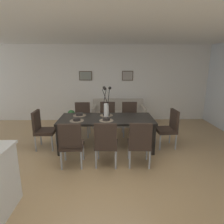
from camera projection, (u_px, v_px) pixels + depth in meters
The scene contains 25 objects.
ground_plane at pixel (103, 164), 3.90m from camera, with size 9.00×9.00×0.00m, color tan.
back_wall_panel at pixel (105, 84), 6.73m from camera, with size 9.00×0.10×2.60m, color white.
ceiling_panel at pixel (101, 28), 3.64m from camera, with size 9.00×7.20×0.08m, color white.
dining_table at pixel (106, 121), 4.55m from camera, with size 2.20×0.98×0.74m.
dining_chair_near_left at pixel (71, 142), 3.69m from camera, with size 0.45×0.45×0.92m.
dining_chair_near_right at pixel (82, 117), 5.41m from camera, with size 0.46×0.46×0.92m.
dining_chair_far_left at pixel (106, 142), 3.72m from camera, with size 0.47×0.47×0.92m.
dining_chair_far_right at pixel (107, 117), 5.48m from camera, with size 0.46×0.46×0.92m.
dining_chair_mid_left at pixel (140, 142), 3.73m from camera, with size 0.46×0.46×0.92m.
dining_chair_mid_right at pixel (130, 117), 5.47m from camera, with size 0.44×0.44×0.92m.
dining_chair_head_west at pixel (42, 128), 4.54m from camera, with size 0.45×0.45×0.92m.
dining_chair_head_east at pixel (169, 127), 4.63m from camera, with size 0.47×0.47×0.92m.
centerpiece_vase at pixel (106, 106), 4.46m from camera, with size 0.21×0.23×0.73m.
placemat_near_left at pixel (77, 121), 4.30m from camera, with size 0.32×0.32×0.01m, color #7F705B.
bowl_near_left at pixel (77, 119), 4.29m from camera, with size 0.17×0.17×0.07m.
placemat_near_right at pixel (80, 115), 4.73m from camera, with size 0.32×0.32×0.01m, color #7F705B.
bowl_near_right at pixel (79, 114), 4.72m from camera, with size 0.17×0.17×0.07m.
placemat_far_left at pixel (106, 120), 4.32m from camera, with size 0.32×0.32×0.01m, color #7F705B.
bowl_far_left at pixel (106, 119), 4.31m from camera, with size 0.17×0.17×0.07m.
placemat_far_right at pixel (106, 115), 4.74m from camera, with size 0.32×0.32×0.01m, color #7F705B.
bowl_far_right at pixel (106, 114), 4.73m from camera, with size 0.17×0.17×0.07m.
sofa at pixel (119, 116), 6.45m from camera, with size 1.72×0.84×0.80m.
framed_picture_left at pixel (86, 76), 6.58m from camera, with size 0.44×0.03×0.31m.
framed_picture_center at pixel (128, 76), 6.61m from camera, with size 0.38×0.03×0.33m.
potted_plant at pixel (70, 120), 5.68m from camera, with size 0.36×0.36×0.67m.
Camera 1 is at (0.12, -3.52, 1.99)m, focal length 30.88 mm.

